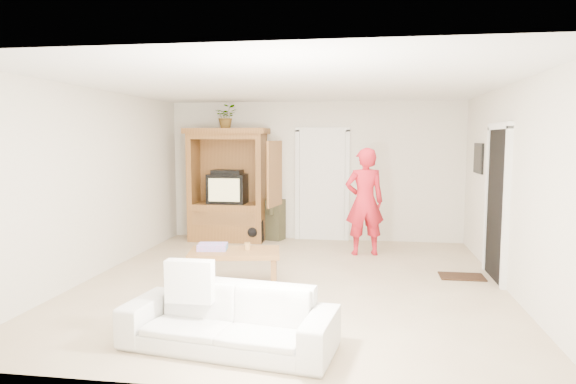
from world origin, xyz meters
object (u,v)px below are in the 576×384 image
object	(u,v)px
man	(365,202)
coffee_table	(235,255)
sofa	(229,318)
armoire	(229,192)

from	to	relation	value
man	coffee_table	xyz separation A→B (m)	(-1.69, -1.96, -0.50)
man	sofa	bearing A→B (deg)	61.16
sofa	armoire	bearing A→B (deg)	113.40
man	coffee_table	distance (m)	2.63
armoire	man	world-z (taller)	armoire
man	armoire	bearing A→B (deg)	-30.92
sofa	coffee_table	world-z (taller)	sofa
sofa	coffee_table	distance (m)	2.14
man	sofa	xyz separation A→B (m)	(-1.20, -4.04, -0.60)
armoire	coffee_table	xyz separation A→B (m)	(0.84, -2.81, -0.53)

